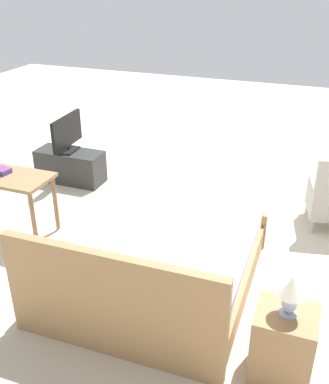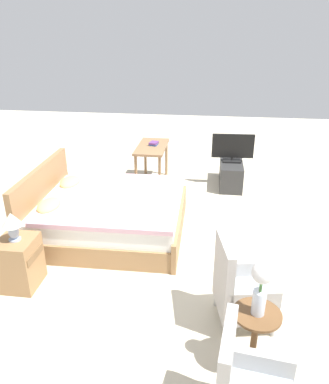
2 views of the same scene
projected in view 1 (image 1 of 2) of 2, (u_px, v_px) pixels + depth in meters
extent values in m
plane|color=beige|center=(200.00, 239.00, 5.14)|extent=(16.00, 16.00, 0.00)
cube|color=#997047|center=(157.00, 270.00, 4.37)|extent=(1.80, 2.04, 0.28)
cube|color=white|center=(157.00, 248.00, 4.26)|extent=(1.72, 1.96, 0.24)
cube|color=#CC9EAD|center=(159.00, 230.00, 4.26)|extent=(1.77, 1.80, 0.06)
cube|color=#997047|center=(111.00, 307.00, 3.41)|extent=(1.81, 0.10, 0.96)
cube|color=#997047|center=(187.00, 218.00, 5.17)|extent=(1.81, 0.08, 0.40)
ellipsoid|color=#DBC670|center=(172.00, 286.00, 3.46)|extent=(0.44, 0.29, 0.14)
ellipsoid|color=#DBC670|center=(81.00, 265.00, 3.70)|extent=(0.44, 0.29, 0.14)
cylinder|color=#ADA8A3|center=(307.00, 208.00, 5.63)|extent=(0.04, 0.04, 0.16)
cylinder|color=#ADA8A3|center=(312.00, 226.00, 5.23)|extent=(0.04, 0.04, 0.16)
cube|color=#ADA8A3|center=(313.00, 192.00, 5.28)|extent=(0.17, 0.52, 0.26)
cube|color=#997047|center=(283.00, 345.00, 3.30)|extent=(0.44, 0.40, 0.60)
cube|color=brown|center=(288.00, 314.00, 3.42)|extent=(0.37, 0.01, 0.09)
cylinder|color=#9EADC6|center=(288.00, 313.00, 3.17)|extent=(0.13, 0.13, 0.02)
ellipsoid|color=#9EADC6|center=(289.00, 303.00, 3.13)|extent=(0.11, 0.11, 0.16)
cone|color=silver|center=(292.00, 285.00, 3.06)|extent=(0.22, 0.22, 0.15)
cube|color=#2D2D2D|center=(70.00, 166.00, 6.43)|extent=(0.96, 0.40, 0.46)
cube|color=black|center=(69.00, 150.00, 6.32)|extent=(0.22, 0.33, 0.03)
cylinder|color=black|center=(69.00, 148.00, 6.30)|extent=(0.04, 0.04, 0.05)
cube|color=black|center=(67.00, 131.00, 6.19)|extent=(0.08, 0.75, 0.43)
cube|color=black|center=(65.00, 131.00, 6.20)|extent=(0.04, 0.70, 0.39)
cylinder|color=#8E6B47|center=(56.00, 204.00, 5.15)|extent=(0.05, 0.05, 0.69)
cylinder|color=#8E6B47|center=(34.00, 222.00, 4.80)|extent=(0.05, 0.05, 0.69)
cube|color=#8E6B47|center=(5.00, 176.00, 4.96)|extent=(1.04, 0.52, 0.04)
cube|color=#284C8E|center=(2.00, 172.00, 4.98)|extent=(0.19, 0.16, 0.03)
cube|color=#66387A|center=(2.00, 170.00, 4.97)|extent=(0.21, 0.17, 0.03)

